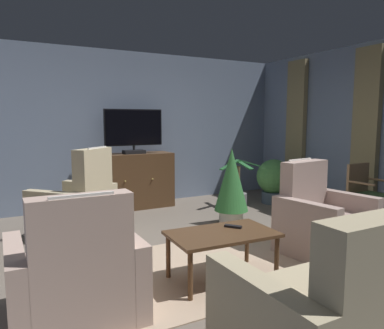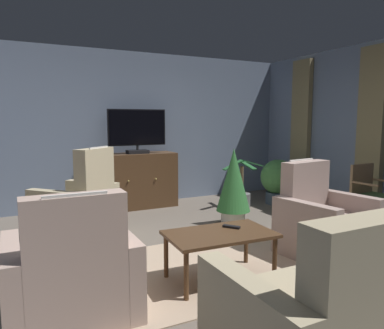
% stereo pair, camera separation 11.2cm
% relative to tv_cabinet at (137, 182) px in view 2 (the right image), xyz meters
% --- Properties ---
extents(ground_plane, '(6.74, 6.22, 0.04)m').
position_rel_tv_cabinet_xyz_m(ground_plane, '(-0.00, -2.51, -0.47)').
color(ground_plane, '#665B51').
extents(wall_back, '(6.74, 0.10, 2.70)m').
position_rel_tv_cabinet_xyz_m(wall_back, '(-0.00, 0.35, 0.90)').
color(wall_back, slate).
rests_on(wall_back, ground_plane).
extents(curtain_panel_near, '(0.10, 0.44, 2.27)m').
position_rel_tv_cabinet_xyz_m(curtain_panel_near, '(3.01, -2.22, 1.04)').
color(curtain_panel_near, '#8E7F56').
extents(curtain_panel_far, '(0.10, 0.44, 2.27)m').
position_rel_tv_cabinet_xyz_m(curtain_panel_far, '(3.01, -0.72, 1.04)').
color(curtain_panel_far, '#8E7F56').
extents(rug_central, '(2.61, 1.69, 0.01)m').
position_rel_tv_cabinet_xyz_m(rug_central, '(-0.21, -2.84, -0.44)').
color(rug_central, tan).
rests_on(rug_central, ground_plane).
extents(tv_cabinet, '(1.33, 0.54, 0.94)m').
position_rel_tv_cabinet_xyz_m(tv_cabinet, '(0.00, 0.00, 0.00)').
color(tv_cabinet, '#352315').
rests_on(tv_cabinet, ground_plane).
extents(television, '(1.00, 0.20, 0.75)m').
position_rel_tv_cabinet_xyz_m(television, '(0.00, -0.05, 0.89)').
color(television, black).
rests_on(television, tv_cabinet).
extents(coffee_table, '(1.02, 0.64, 0.46)m').
position_rel_tv_cabinet_xyz_m(coffee_table, '(-0.23, -3.16, -0.04)').
color(coffee_table, '#4C331E').
rests_on(coffee_table, ground_plane).
extents(tv_remote, '(0.14, 0.17, 0.02)m').
position_rel_tv_cabinet_xyz_m(tv_remote, '(-0.05, -3.08, 0.03)').
color(tv_remote, black).
rests_on(tv_remote, coffee_table).
extents(sofa_floral, '(1.42, 0.91, 1.04)m').
position_rel_tv_cabinet_xyz_m(sofa_floral, '(-0.22, -4.56, -0.10)').
color(sofa_floral, tan).
rests_on(sofa_floral, ground_plane).
extents(armchair_angled_to_table, '(0.95, 0.88, 1.04)m').
position_rel_tv_cabinet_xyz_m(armchair_angled_to_table, '(-1.58, -3.21, -0.13)').
color(armchair_angled_to_table, '#BC9E8E').
rests_on(armchair_angled_to_table, ground_plane).
extents(armchair_by_fireplace, '(1.03, 0.94, 1.05)m').
position_rel_tv_cabinet_xyz_m(armchair_by_fireplace, '(1.18, -3.08, -0.11)').
color(armchair_by_fireplace, '#A3897F').
rests_on(armchair_by_fireplace, ground_plane).
extents(armchair_in_far_corner, '(1.20, 1.20, 1.18)m').
position_rel_tv_cabinet_xyz_m(armchair_in_far_corner, '(-1.17, -1.11, -0.09)').
color(armchair_in_far_corner, tan).
rests_on(armchair_in_far_corner, ground_plane).
extents(side_chair_mid_row, '(0.52, 0.50, 0.90)m').
position_rel_tv_cabinet_xyz_m(side_chair_mid_row, '(2.46, -2.70, 0.05)').
color(side_chair_mid_row, '#4C703D').
rests_on(side_chair_mid_row, ground_plane).
extents(potted_plant_leafy_by_curtain, '(0.63, 0.63, 0.80)m').
position_rel_tv_cabinet_xyz_m(potted_plant_leafy_by_curtain, '(2.36, -0.88, -0.01)').
color(potted_plant_leafy_by_curtain, '#3D4C5B').
rests_on(potted_plant_leafy_by_curtain, ground_plane).
extents(potted_plant_tall_palm_by_window, '(0.86, 0.77, 0.83)m').
position_rel_tv_cabinet_xyz_m(potted_plant_tall_palm_by_window, '(1.63, -0.80, -0.24)').
color(potted_plant_tall_palm_by_window, slate).
rests_on(potted_plant_tall_palm_by_window, ground_plane).
extents(potted_plant_small_fern_corner, '(0.49, 0.49, 1.11)m').
position_rel_tv_cabinet_xyz_m(potted_plant_small_fern_corner, '(0.89, -1.66, 0.15)').
color(potted_plant_small_fern_corner, beige).
rests_on(potted_plant_small_fern_corner, ground_plane).
extents(cat, '(0.51, 0.54, 0.23)m').
position_rel_tv_cabinet_xyz_m(cat, '(-1.53, -1.86, -0.34)').
color(cat, gray).
rests_on(cat, ground_plane).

